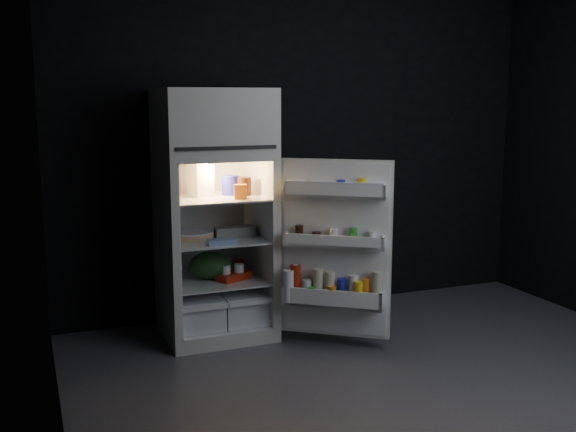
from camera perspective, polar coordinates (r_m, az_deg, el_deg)
name	(u,v)px	position (r m, az deg, el deg)	size (l,w,h in m)	color
floor	(411,384)	(4.28, 10.37, -13.80)	(4.00, 3.40, 0.00)	#505055
wall_back	(303,144)	(5.45, 1.30, 6.13)	(4.00, 0.00, 2.70)	black
wall_left	(49,177)	(3.33, -19.55, 3.14)	(0.00, 3.40, 2.70)	black
refrigerator	(213,205)	(4.85, -6.35, 0.91)	(0.76, 0.71, 1.78)	silver
fridge_door	(335,253)	(4.58, 3.97, -3.14)	(0.69, 0.58, 1.22)	silver
milk_jug	(200,179)	(4.80, -7.44, 3.09)	(0.14, 0.14, 0.24)	white
mayo_jar	(230,185)	(4.85, -4.91, 2.62)	(0.12, 0.12, 0.14)	#1C1E97
jam_jar	(244,186)	(4.83, -3.73, 2.53)	(0.10, 0.10, 0.13)	black
amber_bottle	(173,181)	(4.82, -9.74, 2.94)	(0.09, 0.09, 0.22)	orange
small_carton	(240,192)	(4.66, -4.05, 2.07)	(0.09, 0.07, 0.10)	orange
egg_carton	(235,232)	(4.88, -4.53, -1.33)	(0.29, 0.11, 0.07)	gray
pie	(193,235)	(4.86, -8.07, -1.61)	(0.31, 0.31, 0.04)	tan
flat_package	(222,242)	(4.61, -5.64, -2.20)	(0.19, 0.10, 0.04)	#819BC7
wrapped_pkg	(244,229)	(5.02, -3.72, -1.12)	(0.13, 0.11, 0.05)	beige
produce_bag	(210,265)	(4.90, -6.60, -4.16)	(0.31, 0.26, 0.20)	#193815
yogurt_tray	(234,276)	(4.87, -4.62, -5.10)	(0.25, 0.13, 0.05)	#A2210D
small_can_red	(239,265)	(5.09, -4.15, -4.18)	(0.07, 0.07, 0.09)	#A2210D
small_can_silver	(234,264)	(5.13, -4.61, -4.08)	(0.08, 0.08, 0.09)	silver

